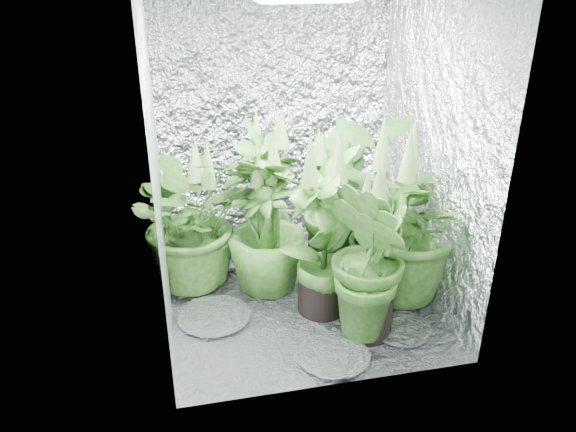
% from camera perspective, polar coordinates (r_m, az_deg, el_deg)
% --- Properties ---
extents(ground, '(1.60, 1.60, 0.00)m').
position_cam_1_polar(ground, '(3.62, 1.14, -8.41)').
color(ground, silver).
rests_on(ground, ground).
extents(walls, '(1.62, 1.62, 2.00)m').
position_cam_1_polar(walls, '(3.18, 1.29, 6.79)').
color(walls, silver).
rests_on(walls, ground).
extents(plant_a, '(1.07, 1.07, 1.02)m').
position_cam_1_polar(plant_a, '(3.59, -9.66, -0.29)').
color(plant_a, black).
rests_on(plant_a, ground).
extents(plant_b, '(0.73, 0.73, 1.08)m').
position_cam_1_polar(plant_b, '(3.88, -2.23, 2.17)').
color(plant_b, black).
rests_on(plant_b, ground).
extents(plant_c, '(0.58, 0.58, 1.01)m').
position_cam_1_polar(plant_c, '(3.75, 4.36, 0.74)').
color(plant_c, black).
rests_on(plant_c, ground).
extents(plant_d, '(0.69, 0.69, 1.00)m').
position_cam_1_polar(plant_d, '(3.50, -2.15, -1.04)').
color(plant_d, black).
rests_on(plant_d, ground).
extents(plant_e, '(1.11, 1.11, 1.16)m').
position_cam_1_polar(plant_e, '(3.42, 11.40, -0.52)').
color(plant_e, black).
rests_on(plant_e, ground).
extents(plant_f, '(0.67, 0.67, 1.14)m').
position_cam_1_polar(plant_f, '(3.27, 3.65, -1.78)').
color(plant_f, black).
rests_on(plant_f, ground).
extents(plant_g, '(0.53, 0.53, 1.04)m').
position_cam_1_polar(plant_g, '(3.11, 8.41, -4.55)').
color(plant_g, black).
rests_on(plant_g, ground).
extents(circulation_fan, '(0.14, 0.28, 0.32)m').
position_cam_1_polar(circulation_fan, '(4.22, 7.41, -1.28)').
color(circulation_fan, black).
rests_on(circulation_fan, ground).
extents(plant_label, '(0.06, 0.05, 0.09)m').
position_cam_1_polar(plant_label, '(3.19, 9.43, -7.41)').
color(plant_label, white).
rests_on(plant_label, plant_g).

